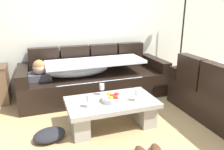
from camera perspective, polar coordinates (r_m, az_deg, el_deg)
name	(u,v)px	position (r m, az deg, el deg)	size (l,w,h in m)	color
ground_plane	(134,143)	(2.83, 5.56, -17.05)	(14.00, 14.00, 0.00)	tan
back_wall	(89,19)	(4.38, -5.99, 14.11)	(9.00, 0.10, 2.70)	silver
couch_along_wall	(92,79)	(4.04, -5.13, -0.95)	(2.60, 0.92, 0.88)	black
coffee_table	(111,110)	(3.06, -0.13, -8.90)	(1.20, 0.68, 0.38)	#A19E95
fruit_bowl	(112,98)	(2.95, 0.12, -6.01)	(0.28, 0.28, 0.10)	silver
wine_glass_near_left	(89,99)	(2.77, -5.93, -6.07)	(0.07, 0.07, 0.17)	silver
wine_glass_near_right	(137,93)	(2.96, 6.43, -4.55)	(0.07, 0.07, 0.17)	silver
wine_glass_far_back	(102,87)	(3.14, -2.61, -3.13)	(0.07, 0.07, 0.17)	silver
open_magazine	(138,96)	(3.15, 6.63, -5.32)	(0.28, 0.21, 0.01)	white
floor_lamp	(182,30)	(4.79, 17.49, 10.89)	(0.33, 0.31, 1.95)	black
crumpled_garment	(49,135)	(2.96, -15.78, -14.56)	(0.40, 0.32, 0.12)	#232328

